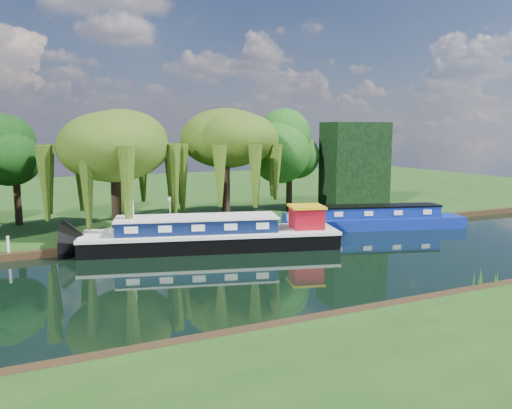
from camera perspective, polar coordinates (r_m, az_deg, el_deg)
name	(u,v)px	position (r m, az deg, el deg)	size (l,w,h in m)	color
ground	(214,276)	(26.89, -4.87, -8.19)	(120.00, 120.00, 0.00)	black
far_bank	(113,196)	(59.39, -16.04, 0.89)	(120.00, 52.00, 0.45)	#17390F
dutch_barge	(214,235)	(32.98, -4.87, -3.51)	(17.04, 7.96, 3.51)	black
narrowboat	(379,219)	(40.71, 13.87, -1.67)	(13.85, 6.01, 2.01)	navy
white_cruiser	(425,227)	(42.31, 18.77, -2.48)	(1.96, 2.28, 1.20)	silver
willow_left	(114,148)	(37.23, -15.91, 6.22)	(6.89, 6.89, 8.26)	black
willow_right	(225,147)	(40.01, -3.52, 6.58)	(6.70, 6.70, 8.16)	black
tree_far_mid	(15,155)	(42.49, -25.88, 5.13)	(4.79, 4.79, 7.83)	black
tree_far_right	(290,151)	(44.98, 3.85, 6.10)	(4.81, 4.81, 7.86)	black
conifer_hedge	(355,166)	(47.33, 11.23, 4.35)	(6.00, 3.00, 8.00)	black
lamppost	(170,205)	(36.35, -9.78, -0.01)	(0.36, 0.36, 2.56)	silver
mooring_posts	(164,231)	(34.35, -10.43, -3.01)	(19.16, 0.16, 1.00)	silver
reeds_near	(414,290)	(23.88, 17.64, -9.34)	(33.70, 1.50, 1.10)	#1B4E14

